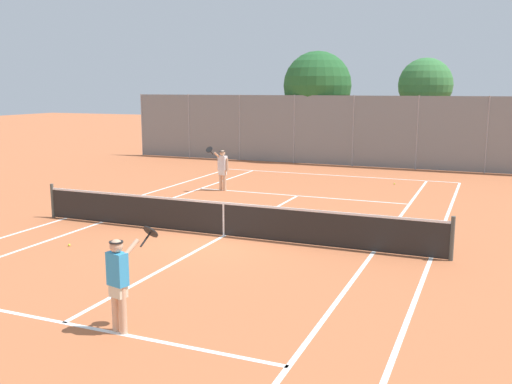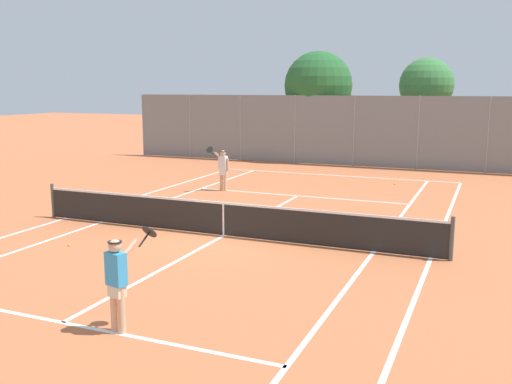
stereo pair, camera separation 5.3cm
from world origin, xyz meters
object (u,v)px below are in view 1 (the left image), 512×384
Objects in this scene: loose_tennis_ball_0 at (69,245)px; tree_behind_left at (317,87)px; tennis_net at (224,218)px; loose_tennis_ball_2 at (131,215)px; player_far_left at (222,167)px; player_near_side at (119,279)px; loose_tennis_ball_1 at (394,184)px; tree_behind_right at (425,86)px.

loose_tennis_ball_0 is 0.01× the size of tree_behind_left.
tennis_net is 3.99m from loose_tennis_ball_2.
loose_tennis_ball_0 is (-0.11, -8.83, -0.89)m from player_far_left.
tree_behind_left reaches higher than tennis_net.
loose_tennis_ball_0 is (-4.36, 3.84, -0.89)m from player_near_side.
tree_behind_left reaches higher than loose_tennis_ball_1.
loose_tennis_ball_2 is at bearing -126.06° from loose_tennis_ball_1.
loose_tennis_ball_2 is at bearing -111.92° from tree_behind_right.
player_near_side reaches higher than loose_tennis_ball_2.
tree_behind_right is at bearing 80.32° from tennis_net.
tennis_net is at bearing 100.17° from player_near_side.
loose_tennis_ball_2 is at bearing 123.66° from player_near_side.
player_near_side reaches higher than tennis_net.
loose_tennis_ball_0 is (-3.23, -2.47, -0.48)m from tennis_net.
player_far_left reaches higher than loose_tennis_ball_0.
tree_behind_right is at bearing 85.38° from player_near_side.
player_near_side is at bearing -71.45° from player_far_left.
player_near_side is 5.88m from loose_tennis_ball_0.
loose_tennis_ball_0 and loose_tennis_ball_2 have the same top height.
player_near_side is 26.88× the size of loose_tennis_ball_2.
player_near_side is 24.93m from tree_behind_right.
loose_tennis_ball_1 is 8.91m from tree_behind_right.
tree_behind_right is at bearing 88.85° from loose_tennis_ball_1.
tree_behind_right reaches higher than tennis_net.
player_near_side reaches higher than loose_tennis_ball_0.
tree_behind_left is (0.62, 10.71, 3.13)m from player_far_left.
tennis_net is at bearing -16.12° from loose_tennis_ball_2.
player_far_left is 26.88× the size of loose_tennis_ball_1.
loose_tennis_ball_0 is at bearing -92.14° from tree_behind_left.
tree_behind_left reaches higher than player_near_side.
tennis_net is 2.14× the size of tree_behind_right.
loose_tennis_ball_2 is 0.01× the size of tree_behind_right.
tennis_net is at bearing -105.92° from loose_tennis_ball_1.
tree_behind_right is (5.62, 1.27, 0.03)m from tree_behind_left.
player_far_left is at bearing 116.14° from tennis_net.
tennis_net is 6.76× the size of player_far_left.
loose_tennis_ball_1 is at bearing -91.15° from tree_behind_right.
player_near_side is 16.85m from loose_tennis_ball_1.
player_far_left is at bearing -117.54° from tree_behind_right.
player_near_side is 0.29× the size of tree_behind_left.
tree_behind_right is at bearing 62.46° from player_far_left.
tree_behind_left is (1.31, 15.96, 4.02)m from loose_tennis_ball_2.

